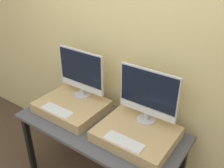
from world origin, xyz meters
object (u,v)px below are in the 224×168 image
Objects in this scene: monitor_right at (148,94)px; keyboard_right at (124,142)px; monitor_left at (81,72)px; keyboard_left at (57,110)px.

keyboard_right is (0.00, -0.35, -0.25)m from monitor_right.
keyboard_right is (0.73, -0.35, -0.25)m from monitor_left.
monitor_left is 0.85m from keyboard_right.
keyboard_right is at bearing 0.00° from keyboard_left.
monitor_left is at bearing 154.25° from keyboard_right.
monitor_left is at bearing 180.00° from monitor_right.
monitor_left and monitor_right have the same top height.
monitor_left reaches higher than keyboard_right.
monitor_left is 1.64× the size of keyboard_right.
monitor_right is at bearing 25.75° from keyboard_left.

